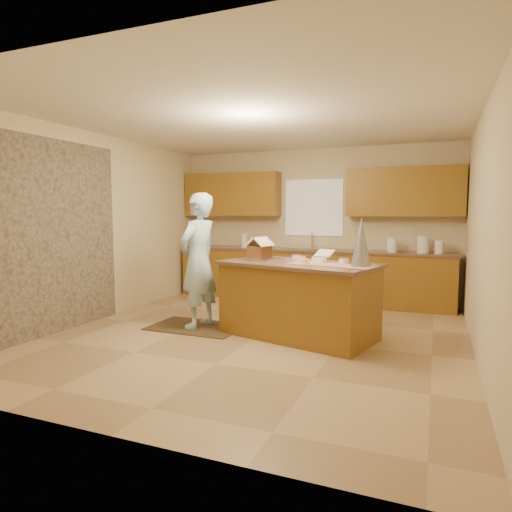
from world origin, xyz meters
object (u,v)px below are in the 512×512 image
object	(u,v)px
tinsel_tree	(361,242)
boy	(198,261)
gingerbread_house	(260,250)
island_base	(298,301)

from	to	relation	value
tinsel_tree	boy	xyz separation A→B (m)	(-2.16, 0.06, -0.31)
tinsel_tree	boy	distance (m)	2.18
boy	gingerbread_house	xyz separation A→B (m)	(0.81, 0.19, 0.16)
tinsel_tree	gingerbread_house	size ratio (longest dim) A/B	1.62
island_base	boy	size ratio (longest dim) A/B	1.02
island_base	gingerbread_house	world-z (taller)	gingerbread_house
boy	gingerbread_house	distance (m)	0.85
tinsel_tree	gingerbread_house	bearing A→B (deg)	169.66
island_base	boy	xyz separation A→B (m)	(-1.37, -0.10, 0.47)
gingerbread_house	tinsel_tree	bearing A→B (deg)	-10.34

